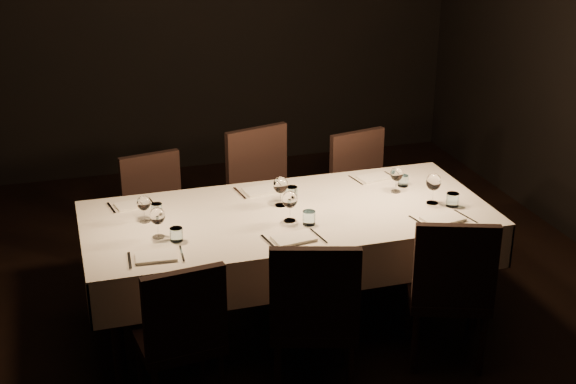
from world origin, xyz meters
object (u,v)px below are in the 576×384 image
object	(u,v)px
dining_table	(288,224)
chair_far_left	(157,212)
chair_far_center	(266,193)
chair_near_left	(181,330)
chair_far_right	(364,189)
chair_near_center	(314,312)
chair_near_right	(450,285)

from	to	relation	value
dining_table	chair_far_left	bearing A→B (deg)	130.01
chair_far_left	chair_far_center	world-z (taller)	chair_far_center
dining_table	chair_far_center	size ratio (longest dim) A/B	2.48
chair_near_left	chair_far_right	distance (m)	2.23
dining_table	chair_near_center	xyz separation A→B (m)	(-0.10, -0.82, -0.15)
chair_far_center	chair_near_center	bearing A→B (deg)	-111.41
chair_far_left	chair_far_right	xyz separation A→B (m)	(1.53, -0.07, 0.02)
dining_table	chair_near_center	world-z (taller)	chair_near_center
chair_near_center	chair_far_right	world-z (taller)	chair_near_center
dining_table	chair_near_center	bearing A→B (deg)	-97.01
dining_table	chair_near_center	distance (m)	0.84
chair_near_center	chair_far_left	xyz separation A→B (m)	(-0.61, 1.67, -0.04)
chair_near_center	chair_far_center	distance (m)	1.67
chair_near_center	chair_far_center	xyz separation A→B (m)	(0.18, 1.66, 0.02)
chair_far_right	dining_table	bearing A→B (deg)	-149.16
chair_far_left	chair_far_right	bearing A→B (deg)	-13.64
chair_far_center	chair_far_right	distance (m)	0.75
chair_near_right	chair_near_center	bearing A→B (deg)	24.89
chair_far_left	chair_far_center	xyz separation A→B (m)	(0.79, -0.01, 0.05)
chair_far_left	chair_far_right	world-z (taller)	chair_far_right
chair_near_center	chair_near_right	distance (m)	0.85
chair_near_center	chair_near_right	xyz separation A→B (m)	(0.85, 0.07, -0.01)
dining_table	chair_near_left	world-z (taller)	chair_near_left
chair_near_left	chair_near_center	xyz separation A→B (m)	(0.71, -0.08, 0.04)
chair_near_center	chair_near_right	world-z (taller)	chair_near_center
chair_far_center	chair_far_right	world-z (taller)	chair_far_center
chair_near_left	chair_far_center	world-z (taller)	chair_far_center
chair_far_center	dining_table	bearing A→B (deg)	-110.65
dining_table	chair_far_left	world-z (taller)	chair_far_left
chair_near_right	chair_far_center	world-z (taller)	chair_far_center
chair_near_left	chair_far_right	bearing A→B (deg)	-144.02
chair_near_right	chair_far_right	world-z (taller)	chair_near_right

